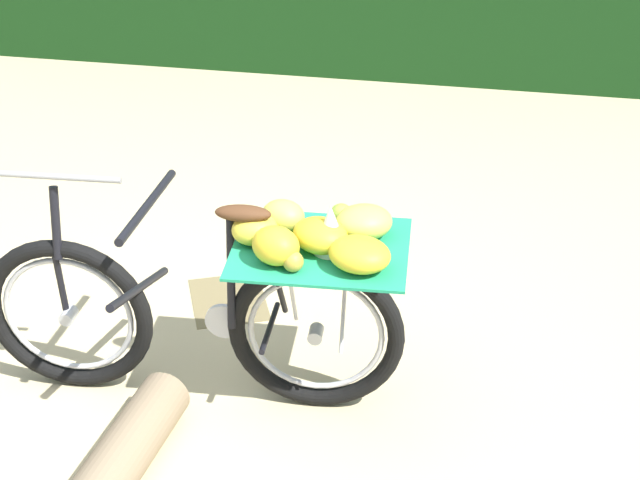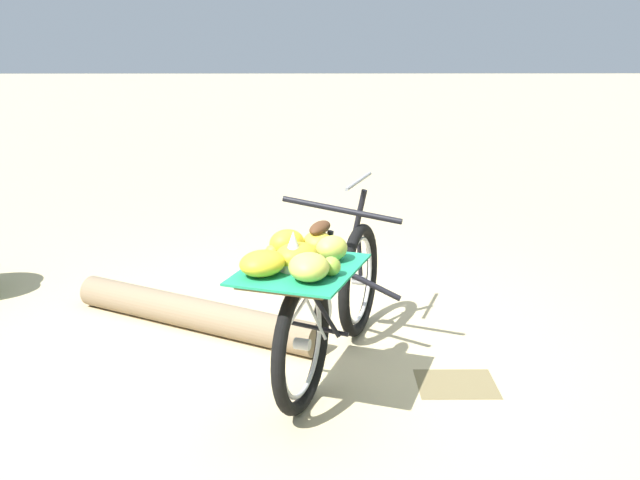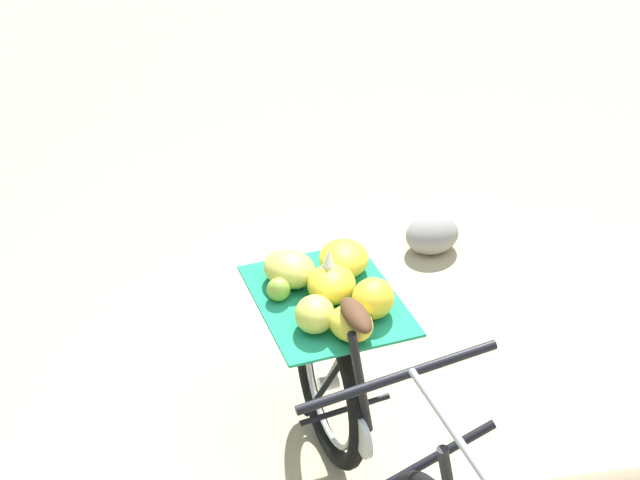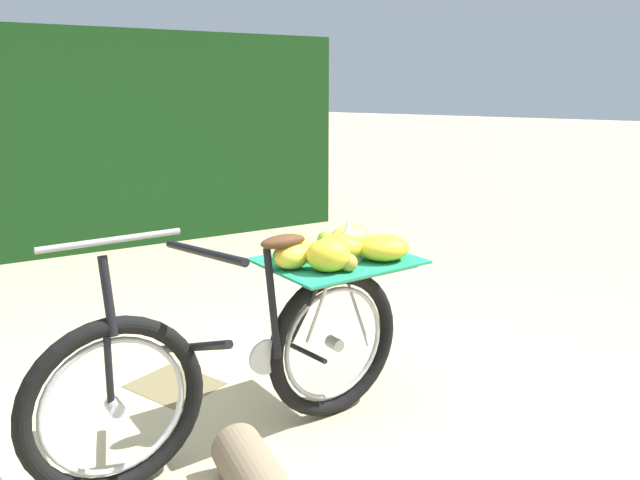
# 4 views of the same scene
# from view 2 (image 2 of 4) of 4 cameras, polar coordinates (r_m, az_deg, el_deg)

# --- Properties ---
(ground_plane) EXTENTS (60.00, 60.00, 0.00)m
(ground_plane) POSITION_cam_2_polar(r_m,az_deg,el_deg) (4.52, -2.23, -8.96)
(ground_plane) COLOR #C6B284
(bicycle) EXTENTS (0.95, 1.78, 1.03)m
(bicycle) POSITION_cam_2_polar(r_m,az_deg,el_deg) (4.02, 0.29, -4.08)
(bicycle) COLOR black
(bicycle) RESTS_ON ground_plane
(fallen_log) EXTENTS (1.72, 1.09, 0.21)m
(fallen_log) POSITION_cam_2_polar(r_m,az_deg,el_deg) (4.93, -9.83, -5.65)
(fallen_log) COLOR #7F6B51
(fallen_log) RESTS_ON ground_plane
(leaf_litter_patch) EXTENTS (0.44, 0.36, 0.01)m
(leaf_litter_patch) POSITION_cam_2_polar(r_m,az_deg,el_deg) (4.24, 10.57, -10.95)
(leaf_litter_patch) COLOR olive
(leaf_litter_patch) RESTS_ON ground_plane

